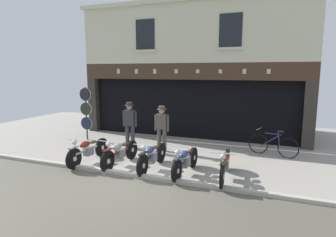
% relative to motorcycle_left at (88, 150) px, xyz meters
% --- Properties ---
extents(ground, '(22.16, 22.00, 0.18)m').
position_rel_motorcycle_left_xyz_m(ground, '(1.95, -1.68, -0.47)').
color(ground, gray).
extents(shop_facade, '(10.46, 4.42, 5.97)m').
position_rel_motorcycle_left_xyz_m(shop_facade, '(1.95, 6.34, 1.23)').
color(shop_facade, black).
rests_on(shop_facade, ground).
extents(motorcycle_left, '(0.62, 2.09, 0.92)m').
position_rel_motorcycle_left_xyz_m(motorcycle_left, '(0.00, 0.00, 0.00)').
color(motorcycle_left, black).
rests_on(motorcycle_left, ground).
extents(motorcycle_center_left, '(0.62, 2.03, 0.92)m').
position_rel_motorcycle_left_xyz_m(motorcycle_center_left, '(1.10, 0.15, -0.00)').
color(motorcycle_center_left, black).
rests_on(motorcycle_center_left, ground).
extents(motorcycle_center, '(0.62, 2.05, 0.92)m').
position_rel_motorcycle_left_xyz_m(motorcycle_center, '(2.21, 0.16, 0.00)').
color(motorcycle_center, black).
rests_on(motorcycle_center, ground).
extents(motorcycle_center_right, '(0.62, 1.98, 0.91)m').
position_rel_motorcycle_left_xyz_m(motorcycle_center_right, '(3.29, 0.10, -0.01)').
color(motorcycle_center_right, black).
rests_on(motorcycle_center_right, ground).
extents(motorcycle_right, '(0.62, 2.11, 0.93)m').
position_rel_motorcycle_left_xyz_m(motorcycle_right, '(4.42, 0.15, 0.00)').
color(motorcycle_right, black).
rests_on(motorcycle_right, ground).
extents(salesman_left, '(0.56, 0.37, 1.80)m').
position_rel_motorcycle_left_xyz_m(salesman_left, '(0.43, 2.05, 0.58)').
color(salesman_left, '#2D2D33').
rests_on(salesman_left, ground).
extents(shopkeeper_center, '(0.56, 0.37, 1.69)m').
position_rel_motorcycle_left_xyz_m(shopkeeper_center, '(1.69, 2.20, 0.52)').
color(shopkeeper_center, '#47423D').
rests_on(shopkeeper_center, ground).
extents(tyre_sign_pole, '(0.57, 0.06, 2.29)m').
position_rel_motorcycle_left_xyz_m(tyre_sign_pole, '(-2.04, 2.68, 0.90)').
color(tyre_sign_pole, '#232328').
rests_on(tyre_sign_pole, ground).
extents(advert_board_near, '(0.74, 0.03, 0.99)m').
position_rel_motorcycle_left_xyz_m(advert_board_near, '(3.38, 4.71, 1.17)').
color(advert_board_near, silver).
extents(leaning_bicycle, '(1.71, 0.64, 0.95)m').
position_rel_motorcycle_left_xyz_m(leaning_bicycle, '(5.59, 3.04, -0.05)').
color(leaning_bicycle, black).
rests_on(leaning_bicycle, ground).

